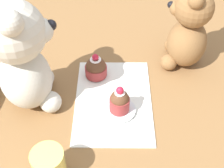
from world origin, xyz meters
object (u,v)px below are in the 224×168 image
Objects in this scene: teddy_bear_cream at (20,56)px; cupcake_near_cream_bear at (95,68)px; saucer_plate at (118,110)px; juice_glass at (47,165)px; teddy_bear_tan at (187,31)px; cupcake_near_tan_bear at (118,101)px.

teddy_bear_cream is 0.20m from cupcake_near_cream_bear.
juice_glass is at bearing 139.85° from saucer_plate.
saucer_plate is (-0.12, -0.06, -0.02)m from cupcake_near_cream_bear.
teddy_bear_tan is at bearing -43.61° from saucer_plate.
cupcake_near_tan_bear is at bearing -29.01° from teddy_bear_tan.
cupcake_near_cream_bear reaches higher than saucer_plate.
juice_glass is at bearing -179.28° from teddy_bear_cream.
teddy_bear_cream is at bearing 20.08° from juice_glass.
teddy_bear_tan is 3.09× the size of juice_glass.
cupcake_near_tan_bear reaches higher than cupcake_near_cream_bear.
teddy_bear_cream is 3.88× the size of cupcake_near_tan_bear.
teddy_bear_cream is at bearing 119.74° from cupcake_near_cream_bear.
teddy_bear_tan is at bearing -43.61° from cupcake_near_tan_bear.
cupcake_near_cream_bear is at bearing -79.62° from teddy_bear_cream.
juice_glass is (-0.34, 0.30, -0.07)m from teddy_bear_tan.
teddy_bear_tan is at bearing -42.03° from juice_glass.
teddy_bear_cream is 0.23m from cupcake_near_tan_bear.
juice_glass is at bearing -27.43° from teddy_bear_tan.
juice_glass reaches higher than saucer_plate.
juice_glass is (-0.16, 0.13, -0.00)m from cupcake_near_tan_bear.
cupcake_near_tan_bear is at bearing 36.87° from saucer_plate.
saucer_plate is at bearing -40.15° from juice_glass.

